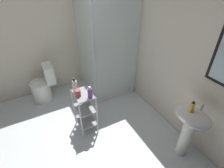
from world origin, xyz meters
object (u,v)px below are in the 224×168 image
Objects in this scene: pedestal_sink at (190,126)px; lotion_bottle_white at (75,86)px; toilet at (43,87)px; rinse_cup at (78,93)px; hand_soap_bottle at (192,107)px; shower_stall at (105,72)px; conditioner_bottle_purple at (90,93)px; storage_cart at (85,109)px.

lotion_bottle_white is (-1.22, -1.14, 0.27)m from pedestal_sink.
pedestal_sink is at bearing 34.10° from toilet.
hand_soap_bottle is at bearing 46.58° from rinse_cup.
rinse_cup is (-1.06, -1.12, -0.09)m from hand_soap_bottle.
hand_soap_bottle reaches higher than rinse_cup.
hand_soap_bottle is (-0.04, -0.02, 0.30)m from pedestal_sink.
pedestal_sink is 0.31m from hand_soap_bottle.
shower_stall is 2.63× the size of toilet.
pedestal_sink is 4.40× the size of conditioner_bottle_purple.
storage_cart is 0.43m from lotion_bottle_white.
lotion_bottle_white is at bearing -144.77° from storage_cart.
shower_stall reaches higher than lotion_bottle_white.
rinse_cup is (-0.11, -0.15, -0.03)m from conditioner_bottle_purple.
hand_soap_bottle is 1.62m from lotion_bottle_white.
toilet is 4.12× the size of conditioner_bottle_purple.
hand_soap_bottle reaches higher than pedestal_sink.
conditioner_bottle_purple is (1.27, 0.54, 0.51)m from toilet.
shower_stall is at bearing 131.01° from lotion_bottle_white.
conditioner_bottle_purple is (0.13, 0.07, 0.38)m from storage_cart.
rinse_cup is at bearing -133.42° from hand_soap_bottle.
lotion_bottle_white reaches higher than conditioner_bottle_purple.
lotion_bottle_white is (-1.18, -1.11, -0.04)m from hand_soap_bottle.
toilet is at bearing -145.90° from pedestal_sink.
hand_soap_bottle is 0.89× the size of conditioner_bottle_purple.
lotion_bottle_white is (0.74, -0.85, 0.38)m from shower_stall.
toilet is at bearing -145.86° from hand_soap_bottle.
pedestal_sink is at bearing 43.73° from storage_cart.
conditioner_bottle_purple reaches higher than rinse_cup.
storage_cart is (1.15, 0.47, 0.12)m from toilet.
storage_cart is 6.95× the size of rinse_cup.
pedestal_sink is 1.42m from conditioner_bottle_purple.
toilet is 1.24m from storage_cart.
shower_stall reaches higher than toilet.
shower_stall reaches higher than hand_soap_bottle.
rinse_cup is (0.86, -0.85, 0.33)m from shower_stall.
hand_soap_bottle is 1.54m from rinse_cup.
storage_cart is 4.53× the size of hand_soap_bottle.
storage_cart is 0.41m from conditioner_bottle_purple.
conditioner_bottle_purple is 0.76× the size of lotion_bottle_white.
shower_stall is 12.24× the size of hand_soap_bottle.
toilet is 4.65× the size of hand_soap_bottle.
storage_cart is 4.02× the size of conditioner_bottle_purple.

